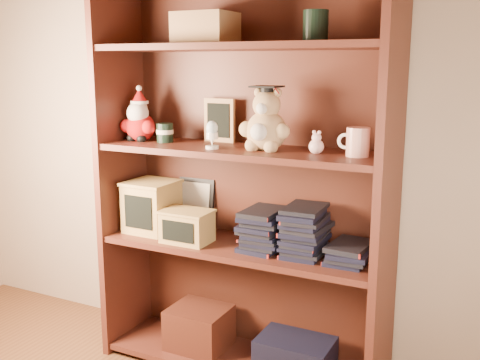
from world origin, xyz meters
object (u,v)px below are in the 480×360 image
at_px(bookcase, 245,188).
at_px(treats_box, 152,206).
at_px(grad_teddy_bear, 266,125).
at_px(teacher_mug, 357,142).

bearing_deg(bookcase, treats_box, -173.17).
relative_size(grad_teddy_bear, treats_box, 1.13).
relative_size(teacher_mug, treats_box, 0.53).
bearing_deg(bookcase, grad_teddy_bear, -26.70).
bearing_deg(treats_box, bookcase, 6.83).
xyz_separation_m(grad_teddy_bear, treats_box, (-0.55, 0.01, -0.38)).
xyz_separation_m(bookcase, teacher_mug, (0.47, -0.05, 0.22)).
height_order(bookcase, treats_box, bookcase).
distance_m(bookcase, teacher_mug, 0.52).
distance_m(bookcase, treats_box, 0.45).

